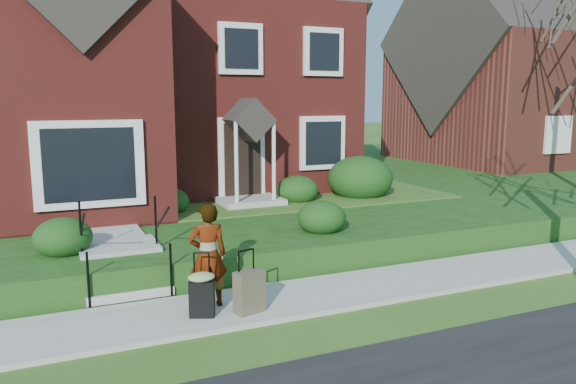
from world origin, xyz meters
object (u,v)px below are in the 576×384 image
woman (208,255)px  suitcase_olive (249,292)px  front_steps (122,262)px  suitcase_black (202,292)px

woman → suitcase_olive: woman is taller
front_steps → woman: 2.06m
front_steps → suitcase_olive: size_ratio=2.06×
woman → suitcase_olive: 0.88m
front_steps → suitcase_black: (0.87, -2.09, -0.01)m
front_steps → suitcase_olive: (1.59, -2.21, -0.07)m
woman → suitcase_black: woman is taller
front_steps → suitcase_olive: bearing=-54.3°
front_steps → woman: size_ratio=1.22×
suitcase_black → suitcase_olive: 0.73m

